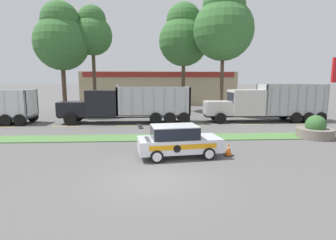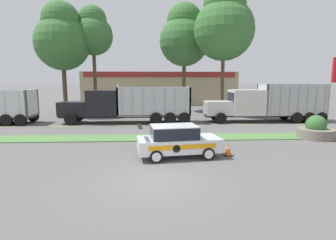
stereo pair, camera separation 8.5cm
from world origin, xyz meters
name	(u,v)px [view 1 (the left image)]	position (x,y,z in m)	size (l,w,h in m)	color
ground_plane	(155,180)	(0.00, 0.00, 0.00)	(600.00, 600.00, 0.00)	#5B5959
grass_verge	(154,138)	(0.00, 7.72, 0.03)	(120.00, 2.13, 0.06)	#517F42
centre_line_2	(2,127)	(-12.94, 12.79, 0.00)	(2.40, 0.14, 0.01)	yellow
centre_line_3	(67,126)	(-7.54, 12.79, 0.00)	(2.40, 0.14, 0.01)	yellow
centre_line_4	(129,126)	(-2.14, 12.79, 0.00)	(2.40, 0.14, 0.01)	yellow
centre_line_5	(191,125)	(3.26, 12.79, 0.00)	(2.40, 0.14, 0.01)	yellow
centre_line_6	(250,125)	(8.66, 12.79, 0.00)	(2.40, 0.14, 0.01)	yellow
centre_line_7	(309,124)	(14.06, 12.79, 0.00)	(2.40, 0.14, 0.01)	yellow
dump_truck_lead	(255,105)	(9.77, 14.65, 1.62)	(11.37, 2.73, 3.60)	black
dump_truck_mid	(116,106)	(-3.54, 14.51, 1.57)	(12.04, 2.69, 3.64)	black
rally_car	(178,141)	(1.22, 3.18, 0.84)	(4.40, 2.36, 1.68)	silver
stone_planter	(315,130)	(11.07, 7.14, 0.55)	(2.40, 2.40, 1.58)	slate
traffic_cone	(229,149)	(3.90, 3.22, 0.33)	(0.45, 0.45, 0.68)	black
store_building_backdrop	(159,88)	(0.95, 37.27, 2.67)	(24.79, 12.10, 5.33)	tan
tree_behind_left	(184,36)	(3.82, 23.78, 9.43)	(6.21, 6.21, 13.48)	brown
tree_behind_centre	(92,32)	(-6.91, 21.46, 9.42)	(4.46, 4.46, 12.37)	brown
tree_behind_right	(61,38)	(-10.07, 20.38, 8.58)	(5.93, 5.93, 12.45)	brown
tree_behind_far_right	(223,24)	(7.73, 19.62, 10.08)	(6.64, 6.64, 14.41)	brown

